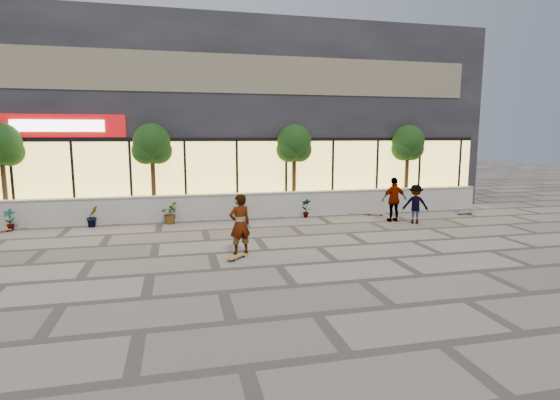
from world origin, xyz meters
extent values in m
plane|color=gray|center=(0.00, 0.00, 0.00)|extent=(80.00, 80.00, 0.00)
cube|color=beige|center=(0.00, 7.00, 0.50)|extent=(22.00, 0.35, 1.00)
cube|color=#B2AFA8|center=(0.00, 7.00, 1.02)|extent=(22.00, 0.42, 0.04)
cube|color=black|center=(0.00, 12.50, 4.25)|extent=(24.00, 9.00, 8.50)
cube|color=#FFDF66|center=(0.00, 7.98, 1.70)|extent=(23.04, 0.05, 3.00)
cube|color=black|center=(0.00, 7.95, 3.25)|extent=(23.04, 0.08, 0.15)
cube|color=#B50C0F|center=(-7.00, 7.93, 3.80)|extent=(5.00, 0.10, 0.90)
cube|color=white|center=(-7.00, 7.86, 3.80)|extent=(3.40, 0.06, 0.45)
cube|color=brown|center=(0.00, 7.98, 6.00)|extent=(21.60, 0.05, 1.60)
imported|color=#183811|center=(-8.50, 6.45, 0.41)|extent=(0.43, 0.29, 0.81)
imported|color=#183811|center=(-5.70, 6.45, 0.41)|extent=(0.57, 0.57, 0.81)
imported|color=#183811|center=(-2.90, 6.45, 0.41)|extent=(0.68, 0.77, 0.81)
imported|color=#183811|center=(-0.10, 6.45, 0.41)|extent=(0.64, 0.64, 0.81)
imported|color=#183811|center=(2.70, 6.45, 0.41)|extent=(0.46, 0.35, 0.81)
cylinder|color=#402816|center=(-9.00, 7.70, 1.62)|extent=(0.18, 0.18, 3.24)
sphere|color=#183811|center=(-9.00, 7.70, 3.17)|extent=(1.50, 1.50, 1.50)
sphere|color=#183811|center=(-8.75, 7.75, 2.81)|extent=(1.10, 1.10, 1.10)
cylinder|color=#402816|center=(-3.50, 7.70, 1.62)|extent=(0.18, 0.18, 3.24)
sphere|color=#183811|center=(-3.50, 7.70, 3.17)|extent=(1.50, 1.50, 1.50)
sphere|color=#183811|center=(-3.75, 7.65, 2.81)|extent=(1.10, 1.10, 1.10)
sphere|color=#183811|center=(-3.25, 7.75, 2.81)|extent=(1.10, 1.10, 1.10)
cylinder|color=#402816|center=(2.50, 7.70, 1.62)|extent=(0.18, 0.18, 3.24)
sphere|color=#183811|center=(2.50, 7.70, 3.17)|extent=(1.50, 1.50, 1.50)
sphere|color=#183811|center=(2.25, 7.65, 2.81)|extent=(1.10, 1.10, 1.10)
sphere|color=#183811|center=(2.75, 7.75, 2.81)|extent=(1.10, 1.10, 1.10)
cylinder|color=#402816|center=(8.00, 7.70, 1.62)|extent=(0.18, 0.18, 3.24)
sphere|color=#183811|center=(8.00, 7.70, 3.17)|extent=(1.50, 1.50, 1.50)
sphere|color=#183811|center=(7.75, 7.65, 2.81)|extent=(1.10, 1.10, 1.10)
sphere|color=#183811|center=(8.25, 7.75, 2.81)|extent=(1.10, 1.10, 1.10)
imported|color=white|center=(-0.81, 1.39, 0.88)|extent=(0.73, 0.57, 1.76)
imported|color=silver|center=(5.87, 4.82, 0.89)|extent=(1.06, 0.47, 1.78)
imported|color=maroon|center=(6.50, 4.28, 0.76)|extent=(1.13, 0.93, 1.53)
cube|color=brown|center=(-0.99, 0.87, 0.08)|extent=(0.67, 0.68, 0.02)
cylinder|color=black|center=(-0.88, 1.09, 0.03)|extent=(0.06, 0.06, 0.05)
cylinder|color=black|center=(-0.78, 0.99, 0.03)|extent=(0.06, 0.06, 0.05)
cylinder|color=black|center=(-1.20, 0.75, 0.03)|extent=(0.06, 0.06, 0.05)
cylinder|color=black|center=(-1.10, 0.65, 0.03)|extent=(0.06, 0.06, 0.05)
cube|color=#D44E27|center=(-8.75, 6.20, 0.08)|extent=(0.74, 0.39, 0.02)
cylinder|color=black|center=(-8.55, 6.33, 0.03)|extent=(0.06, 0.04, 0.05)
cylinder|color=black|center=(-8.52, 6.20, 0.03)|extent=(0.06, 0.04, 0.05)
cube|color=olive|center=(5.72, 6.20, 0.09)|extent=(0.83, 0.58, 0.02)
cylinder|color=black|center=(5.98, 6.14, 0.03)|extent=(0.07, 0.06, 0.06)
cylinder|color=black|center=(5.91, 6.01, 0.03)|extent=(0.07, 0.06, 0.06)
cylinder|color=black|center=(5.53, 6.39, 0.03)|extent=(0.07, 0.06, 0.06)
cylinder|color=black|center=(5.46, 6.26, 0.03)|extent=(0.07, 0.06, 0.06)
cube|color=#59427A|center=(9.69, 5.54, 0.09)|extent=(0.86, 0.30, 0.02)
cylinder|color=black|center=(9.94, 5.64, 0.03)|extent=(0.06, 0.04, 0.06)
cylinder|color=black|center=(9.96, 5.49, 0.03)|extent=(0.06, 0.04, 0.06)
cylinder|color=black|center=(9.43, 5.59, 0.03)|extent=(0.06, 0.04, 0.06)
cylinder|color=black|center=(9.44, 5.44, 0.03)|extent=(0.06, 0.04, 0.06)
camera|label=1|loc=(-2.52, -10.90, 3.42)|focal=28.00mm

